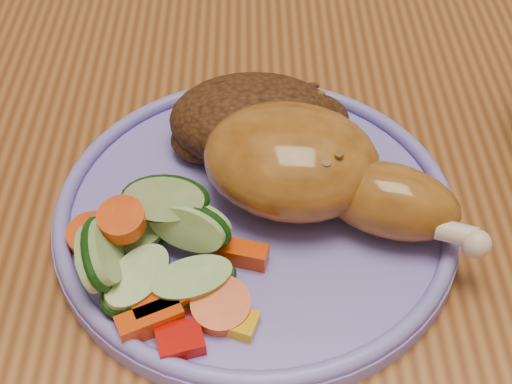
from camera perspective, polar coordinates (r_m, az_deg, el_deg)
dining_table at (r=0.58m, az=7.83°, el=-1.49°), size 0.90×1.40×0.75m
plate at (r=0.45m, az=-0.00°, el=-1.84°), size 0.25×0.25×0.01m
plate_rim at (r=0.45m, az=-0.00°, el=-0.89°), size 0.25×0.25×0.01m
chicken_leg at (r=0.43m, az=4.70°, el=1.77°), size 0.17×0.13×0.06m
rice_pilaf at (r=0.48m, az=0.12°, el=5.71°), size 0.12×0.08×0.05m
vegetable_pile at (r=0.41m, az=-8.09°, el=-4.93°), size 0.12×0.11×0.06m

